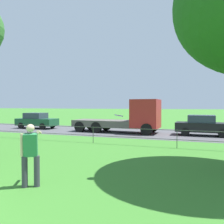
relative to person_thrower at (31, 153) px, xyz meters
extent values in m
cube|color=#4C4C51|center=(-1.51, 13.49, -0.94)|extent=(80.00, 7.24, 0.01)
cylinder|color=#333833|center=(-6.39, 7.37, -0.44)|extent=(0.04, 0.04, 1.00)
cylinder|color=#333833|center=(-1.51, 7.37, -0.44)|extent=(0.04, 0.04, 1.00)
cylinder|color=#333833|center=(3.37, 7.37, -0.44)|extent=(0.04, 0.04, 1.00)
cylinder|color=#333833|center=(-1.51, 7.37, -0.49)|extent=(29.30, 0.03, 0.03)
cylinder|color=#333833|center=(-1.51, 7.37, 0.01)|extent=(29.30, 0.03, 0.03)
cylinder|color=#383842|center=(-0.13, -0.10, -0.51)|extent=(0.16, 0.16, 0.86)
cylinder|color=#383842|center=(0.14, 0.07, -0.51)|extent=(0.16, 0.16, 0.86)
cube|color=#2D7F4C|center=(0.01, -0.01, 0.23)|extent=(0.47, 0.45, 0.65)
sphere|color=beige|center=(0.01, -0.01, 0.69)|extent=(0.22, 0.22, 0.22)
cylinder|color=beige|center=(0.01, 0.35, 0.54)|extent=(0.41, 0.58, 0.19)
cylinder|color=beige|center=(-0.18, -0.13, 0.23)|extent=(0.09, 0.09, 0.62)
cylinder|color=purple|center=(2.05, 1.58, 1.01)|extent=(0.37, 0.37, 0.07)
cube|color=#194C2D|center=(-10.43, 13.46, -0.30)|extent=(4.03, 1.77, 0.68)
cube|color=#2D3847|center=(-10.58, 13.46, 0.32)|extent=(1.93, 1.55, 0.56)
cylinder|color=black|center=(-9.21, 14.29, -0.64)|extent=(0.60, 0.21, 0.60)
cylinder|color=black|center=(-9.18, 12.67, -0.64)|extent=(0.60, 0.21, 0.60)
cylinder|color=black|center=(-11.69, 14.25, -0.64)|extent=(0.60, 0.21, 0.60)
cylinder|color=black|center=(-11.66, 12.63, -0.64)|extent=(0.60, 0.21, 0.60)
cube|color=#B22323|center=(0.53, 13.04, 0.66)|extent=(2.16, 2.36, 2.30)
cube|color=#283342|center=(1.42, 13.01, 1.00)|extent=(0.17, 1.84, 0.87)
cube|color=#56514C|center=(-3.12, 13.14, -0.21)|extent=(5.26, 2.44, 0.56)
cylinder|color=black|center=(0.87, 14.09, -0.49)|extent=(0.91, 0.32, 0.90)
cylinder|color=black|center=(0.82, 11.97, -0.49)|extent=(0.91, 0.32, 0.90)
cylinder|color=black|center=(-3.35, 14.20, -0.49)|extent=(0.91, 0.32, 0.90)
cylinder|color=black|center=(-3.41, 12.09, -0.49)|extent=(0.91, 0.32, 0.90)
cylinder|color=black|center=(-4.91, 14.24, -0.49)|extent=(0.91, 0.32, 0.90)
cylinder|color=black|center=(-4.97, 12.13, -0.49)|extent=(0.91, 0.32, 0.90)
cube|color=black|center=(4.86, 13.25, -0.30)|extent=(4.05, 1.82, 0.68)
cube|color=#2D3847|center=(4.71, 13.25, 0.32)|extent=(1.95, 1.58, 0.56)
cylinder|color=black|center=(6.13, 14.02, -0.64)|extent=(0.61, 0.22, 0.60)
cylinder|color=black|center=(6.08, 12.40, -0.64)|extent=(0.61, 0.22, 0.60)
cylinder|color=black|center=(3.65, 14.09, -0.64)|extent=(0.61, 0.22, 0.60)
cylinder|color=black|center=(3.60, 12.48, -0.64)|extent=(0.61, 0.22, 0.60)
camera|label=1|loc=(4.27, -5.12, 1.31)|focal=36.59mm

